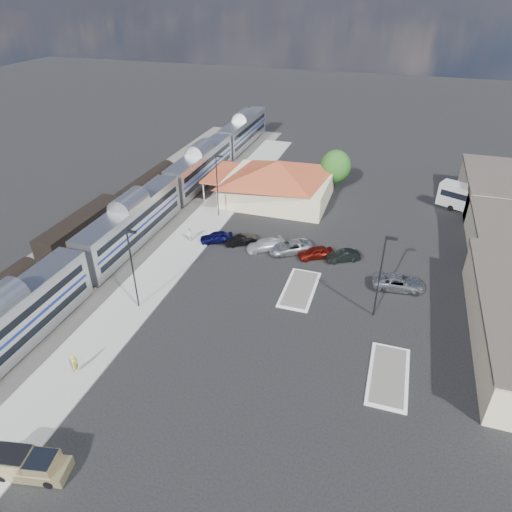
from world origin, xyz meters
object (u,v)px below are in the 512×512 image
(suv, at_px, (399,283))
(coach_bus, at_px, (481,201))
(pickup_truck, at_px, (30,465))
(station_depot, at_px, (278,181))

(suv, relative_size, coach_bus, 0.49)
(coach_bus, bearing_deg, suv, -179.75)
(suv, xyz_separation_m, coach_bus, (9.88, 22.08, 1.35))
(coach_bus, bearing_deg, pickup_truck, 172.36)
(station_depot, distance_m, coach_bus, 28.80)
(station_depot, height_order, pickup_truck, station_depot)
(station_depot, height_order, suv, station_depot)
(pickup_truck, bearing_deg, coach_bus, -42.98)
(pickup_truck, bearing_deg, suv, -48.06)
(pickup_truck, distance_m, suv, 37.52)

